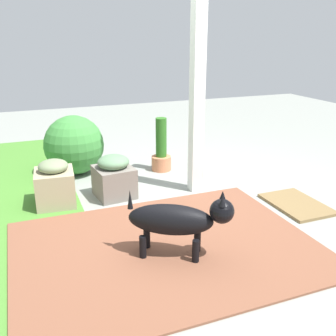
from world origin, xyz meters
TOP-DOWN VIEW (x-y plane):
  - ground_plane at (0.00, 0.00)m, footprint 12.00×12.00m
  - brick_path at (-0.73, 0.50)m, footprint 1.80×2.40m
  - porch_pillar at (0.33, -0.25)m, footprint 0.13×0.13m
  - stone_planter_mid at (0.48, 0.63)m, footprint 0.44×0.42m
  - stone_planter_far at (0.49, 1.23)m, footprint 0.44×0.41m
  - round_shrub at (1.37, 0.90)m, footprint 0.73×0.73m
  - terracotta_pot_tall at (1.09, -0.14)m, footprint 0.25×0.25m
  - dog at (-0.87, 0.46)m, footprint 0.54×0.76m
  - doormat at (-0.44, -1.03)m, footprint 0.69×0.47m

SIDE VIEW (x-z plane):
  - ground_plane at x=0.00m, z-range 0.00..0.00m
  - brick_path at x=-0.73m, z-range 0.00..0.02m
  - doormat at x=-0.44m, z-range 0.00..0.03m
  - stone_planter_mid at x=0.48m, z-range -0.01..0.45m
  - stone_planter_far at x=0.49m, z-range -0.02..0.46m
  - terracotta_pot_tall at x=1.09m, z-range -0.09..0.58m
  - dog at x=-0.87m, z-range 0.04..0.60m
  - round_shrub at x=1.37m, z-range 0.00..0.73m
  - porch_pillar at x=0.33m, z-range 0.00..2.59m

